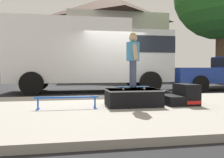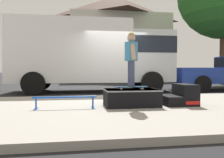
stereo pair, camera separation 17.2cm
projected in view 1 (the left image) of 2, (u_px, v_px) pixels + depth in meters
name	position (u px, v px, depth m)	size (l,w,h in m)	color
ground_plane	(121.00, 97.00, 8.56)	(140.00, 140.00, 0.00)	black
sidewalk_slab	(149.00, 109.00, 5.61)	(50.00, 5.00, 0.12)	gray
skate_box	(133.00, 97.00, 5.65)	(1.26, 0.85, 0.39)	black
kicker_ramp	(182.00, 96.00, 5.87)	(0.77, 0.77, 0.50)	black
grind_rail	(67.00, 99.00, 5.24)	(1.39, 0.28, 0.27)	blue
skateboard	(133.00, 87.00, 5.60)	(0.78, 0.22, 0.07)	navy
skater_kid	(133.00, 55.00, 5.57)	(0.31, 0.65, 1.26)	#3F4766
box_truck	(91.00, 53.00, 10.50)	(6.91, 2.63, 3.05)	white
house_behind	(112.00, 37.00, 24.02)	(9.54, 8.22, 8.40)	beige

